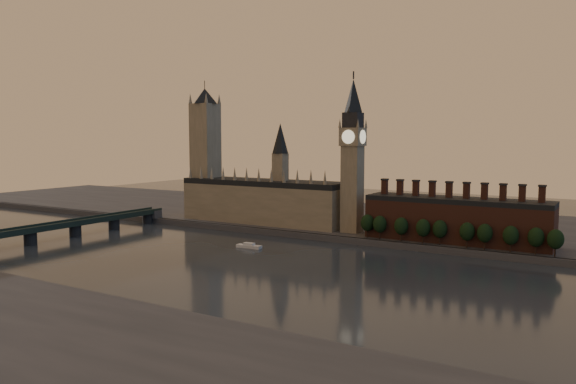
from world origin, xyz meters
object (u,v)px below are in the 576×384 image
object	(u,v)px
big_ben	(353,154)
westminster_bridge	(50,230)
river_boat	(249,246)
victoria_tower	(205,148)

from	to	relation	value
big_ben	westminster_bridge	bearing A→B (deg)	-145.67
big_ben	river_boat	bearing A→B (deg)	-121.06
victoria_tower	westminster_bridge	world-z (taller)	victoria_tower
westminster_bridge	river_boat	world-z (taller)	westminster_bridge
victoria_tower	big_ben	world-z (taller)	victoria_tower
westminster_bridge	victoria_tower	bearing A→B (deg)	73.44
big_ben	westminster_bridge	size ratio (longest dim) A/B	0.54
victoria_tower	river_boat	size ratio (longest dim) A/B	6.59
victoria_tower	westminster_bridge	distance (m)	133.21
victoria_tower	river_boat	bearing A→B (deg)	-37.65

